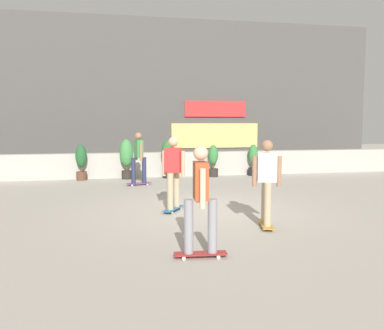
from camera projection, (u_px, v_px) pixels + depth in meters
The scene contains 12 objects.
ground_plane at pixel (205, 209), 9.77m from camera, with size 48.00×48.00×0.00m, color #A8A093.
planter_wall at pixel (168, 164), 15.58m from camera, with size 18.00×0.40×0.90m, color #B2ADA3.
building_backdrop at pixel (155, 95), 19.18m from camera, with size 20.00×2.08×6.50m.
potted_plant_0 at pixel (81, 161), 14.50m from camera, with size 0.38×0.38×1.24m.
potted_plant_1 at pixel (126, 156), 14.79m from camera, with size 0.47×0.47×1.42m.
potted_plant_2 at pixel (168, 157), 15.09m from camera, with size 0.45×0.45×1.37m.
potted_plant_3 at pixel (213, 160), 15.44m from camera, with size 0.36×0.36×1.18m.
potted_plant_4 at pixel (253, 159), 15.75m from camera, with size 0.36×0.36×1.18m.
skater_far_right at pixel (201, 196), 6.21m from camera, with size 0.82×0.56×1.70m.
skater_mid_plaza at pixel (173, 170), 9.46m from camera, with size 0.60×0.78×1.70m.
skater_far_left at pixel (139, 156), 13.31m from camera, with size 0.82×0.54×1.70m.
skater_by_wall_left at pixel (267, 179), 8.01m from camera, with size 0.55×0.82×1.70m.
Camera 1 is at (-2.20, -9.36, 2.06)m, focal length 39.10 mm.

